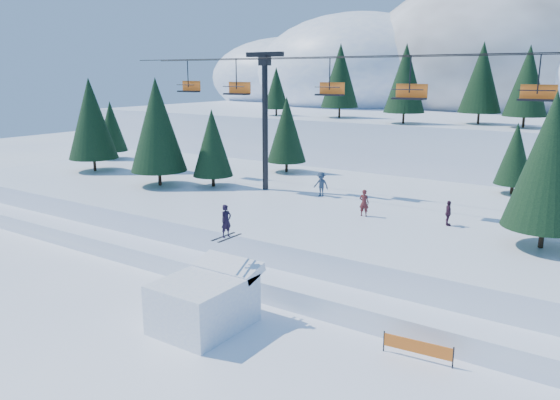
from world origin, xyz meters
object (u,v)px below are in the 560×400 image
Objects in this scene: jump_kicker at (205,300)px; banner_far at (481,334)px; chairlift at (395,104)px; banner_near at (418,347)px.

banner_far is at bearing 25.08° from jump_kicker.
banner_near is (7.23, -13.94, -8.78)m from chairlift.
jump_kicker is 9.43m from banner_near.
banner_far is (9.03, -11.38, -8.78)m from chairlift.
banner_far is (10.86, 5.08, -0.70)m from jump_kicker.
jump_kicker reaches higher than banner_near.
chairlift is at bearing 83.67° from jump_kicker.
chairlift is 16.15× the size of banner_near.
banner_near and banner_far have the same top height.
chairlift is 17.99m from banner_near.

